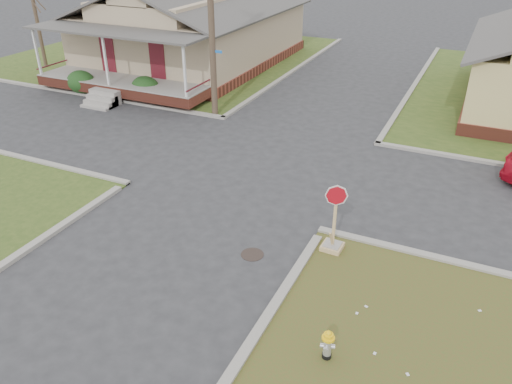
% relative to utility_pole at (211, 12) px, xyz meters
% --- Properties ---
extents(ground, '(120.00, 120.00, 0.00)m').
position_rel_utility_pole_xyz_m(ground, '(4.20, -8.90, -4.66)').
color(ground, '#29292B').
rests_on(ground, ground).
extents(verge_far_left, '(19.00, 19.00, 0.05)m').
position_rel_utility_pole_xyz_m(verge_far_left, '(-8.80, 9.10, -4.64)').
color(verge_far_left, '#2F4619').
rests_on(verge_far_left, ground).
extents(curbs, '(80.00, 40.00, 0.12)m').
position_rel_utility_pole_xyz_m(curbs, '(4.20, -3.90, -4.66)').
color(curbs, gray).
rests_on(curbs, ground).
extents(manhole, '(0.64, 0.64, 0.01)m').
position_rel_utility_pole_xyz_m(manhole, '(6.40, -9.40, -4.66)').
color(manhole, black).
rests_on(manhole, ground).
extents(corner_house, '(10.10, 15.50, 5.30)m').
position_rel_utility_pole_xyz_m(corner_house, '(-5.80, 7.78, -2.38)').
color(corner_house, brown).
rests_on(corner_house, ground).
extents(utility_pole, '(1.80, 0.28, 9.00)m').
position_rel_utility_pole_xyz_m(utility_pole, '(0.00, 0.00, 0.00)').
color(utility_pole, '#3E3023').
rests_on(utility_pole, ground).
extents(tree_far_left, '(0.22, 0.22, 4.90)m').
position_rel_utility_pole_xyz_m(tree_far_left, '(-13.80, 3.10, -2.16)').
color(tree_far_left, '#3E3023').
rests_on(tree_far_left, verge_far_left).
extents(fire_hydrant, '(0.27, 0.27, 0.73)m').
position_rel_utility_pole_xyz_m(fire_hydrant, '(9.42, -12.11, -4.21)').
color(fire_hydrant, black).
rests_on(fire_hydrant, ground).
extents(stop_sign, '(0.58, 0.56, 2.03)m').
position_rel_utility_pole_xyz_m(stop_sign, '(8.34, -8.27, -4.17)').
color(stop_sign, tan).
rests_on(stop_sign, ground).
extents(hedge_left, '(1.51, 1.24, 1.15)m').
position_rel_utility_pole_xyz_m(hedge_left, '(-8.00, -0.08, -4.04)').
color(hedge_left, '#193914').
rests_on(hedge_left, verge_far_left).
extents(hedge_right, '(1.49, 1.22, 1.14)m').
position_rel_utility_pole_xyz_m(hedge_right, '(-4.33, 0.53, -4.04)').
color(hedge_right, '#193914').
rests_on(hedge_right, verge_far_left).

